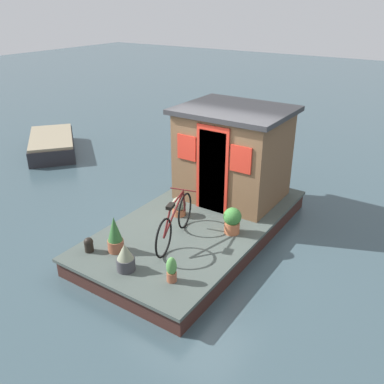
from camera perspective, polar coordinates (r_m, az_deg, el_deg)
ground_plane at (r=8.36m, az=0.76°, el=-6.18°), size 60.00×60.00×0.00m
houseboat_deck at (r=8.27m, az=0.77°, el=-5.07°), size 4.97×2.64×0.37m
houseboat_cabin at (r=8.85m, az=5.68°, el=5.36°), size 1.88×2.25×1.97m
bicycle at (r=7.35m, az=-2.39°, el=-4.12°), size 1.69×0.59×0.83m
potted_plant_mint at (r=8.29m, az=-1.82°, el=-2.00°), size 0.29×0.29×0.39m
potted_plant_basil at (r=6.75m, az=-9.21°, el=-8.96°), size 0.30×0.30×0.48m
potted_plant_lavender at (r=7.20m, az=-10.63°, el=-5.87°), size 0.28×0.28×0.66m
potted_plant_ivy at (r=6.44m, az=-2.85°, el=-10.68°), size 0.16×0.16×0.43m
potted_plant_sage at (r=7.67m, az=5.59°, el=-3.89°), size 0.34×0.34×0.51m
mooring_bollard at (r=7.38m, az=-14.10°, el=-7.04°), size 0.16×0.16×0.27m
dinghy_boat at (r=13.59m, az=-18.81°, el=6.29°), size 2.68×2.85×0.53m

